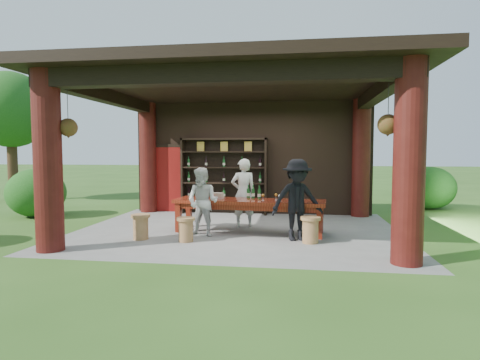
# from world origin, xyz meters

# --- Properties ---
(ground) EXTENTS (90.00, 90.00, 0.00)m
(ground) POSITION_xyz_m (0.00, 0.00, 0.00)
(ground) COLOR #2D5119
(ground) RESTS_ON ground
(pavilion) EXTENTS (7.50, 6.00, 3.60)m
(pavilion) POSITION_xyz_m (-0.01, 0.43, 2.13)
(pavilion) COLOR slate
(pavilion) RESTS_ON ground
(wine_shelf) EXTENTS (2.54, 0.39, 2.24)m
(wine_shelf) POSITION_xyz_m (-0.78, 2.45, 1.12)
(wine_shelf) COLOR black
(wine_shelf) RESTS_ON ground
(tasting_table) EXTENTS (3.46, 1.18, 0.75)m
(tasting_table) POSITION_xyz_m (0.30, -0.21, 0.63)
(tasting_table) COLOR #5C190D
(tasting_table) RESTS_ON ground
(stool_near_left) EXTENTS (0.38, 0.38, 0.49)m
(stool_near_left) POSITION_xyz_m (-0.86, -1.32, 0.26)
(stool_near_left) COLOR olive
(stool_near_left) RESTS_ON ground
(stool_near_right) EXTENTS (0.40, 0.40, 0.53)m
(stool_near_right) POSITION_xyz_m (1.64, -1.09, 0.28)
(stool_near_right) COLOR olive
(stool_near_right) RESTS_ON ground
(stool_far_left) EXTENTS (0.40, 0.40, 0.52)m
(stool_far_left) POSITION_xyz_m (-1.86, -1.25, 0.28)
(stool_far_left) COLOR olive
(stool_far_left) RESTS_ON ground
(host) EXTENTS (0.70, 0.56, 1.66)m
(host) POSITION_xyz_m (0.07, 0.46, 0.83)
(host) COLOR silver
(host) RESTS_ON ground
(guest_woman) EXTENTS (0.83, 0.70, 1.49)m
(guest_woman) POSITION_xyz_m (-0.65, -0.74, 0.75)
(guest_woman) COLOR beige
(guest_woman) RESTS_ON ground
(guest_man) EXTENTS (1.23, 0.94, 1.68)m
(guest_man) POSITION_xyz_m (1.37, -0.86, 0.84)
(guest_man) COLOR black
(guest_man) RESTS_ON ground
(table_bottles) EXTENTS (0.35, 0.20, 0.31)m
(table_bottles) POSITION_xyz_m (0.37, 0.07, 0.90)
(table_bottles) COLOR #194C1E
(table_bottles) RESTS_ON tasting_table
(table_glasses) EXTENTS (0.88, 0.29, 0.15)m
(table_glasses) POSITION_xyz_m (1.03, -0.29, 0.82)
(table_glasses) COLOR silver
(table_glasses) RESTS_ON tasting_table
(napkin_basket) EXTENTS (0.28, 0.20, 0.14)m
(napkin_basket) POSITION_xyz_m (-0.45, -0.17, 0.82)
(napkin_basket) COLOR #BF6672
(napkin_basket) RESTS_ON tasting_table
(shrubs) EXTENTS (15.81, 8.48, 1.36)m
(shrubs) POSITION_xyz_m (2.50, 1.02, 0.56)
(shrubs) COLOR #194C14
(shrubs) RESTS_ON ground
(trees) EXTENTS (22.48, 9.51, 4.80)m
(trees) POSITION_xyz_m (3.14, 1.92, 3.37)
(trees) COLOR #3F2819
(trees) RESTS_ON ground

